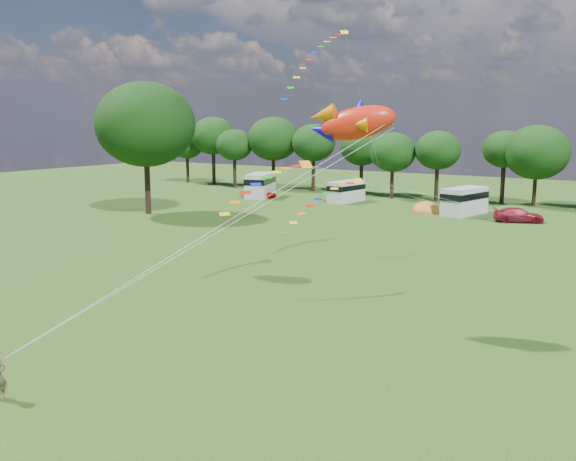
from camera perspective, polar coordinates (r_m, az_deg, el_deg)
The scene contains 13 objects.
ground_plane at distance 27.13m, azimuth -9.41°, elevation -10.81°, with size 180.00×180.00×0.00m, color black.
tree_line at distance 74.65m, azimuth 23.90°, elevation 6.58°, with size 102.98×10.98×10.27m.
big_tree at distance 66.41m, azimuth -12.57°, elevation 9.19°, with size 10.00×10.00×13.28m.
car_a at distance 78.57m, azimuth -2.32°, elevation 3.32°, with size 1.40×3.55×1.18m, color #BA0400.
car_c at distance 63.83m, azimuth 19.79°, elevation 1.30°, with size 1.86×4.43×1.33m, color maroon.
campervan_a at distance 79.60m, azimuth -2.47°, elevation 4.12°, with size 4.48×6.50×2.93m.
campervan_b at distance 75.17m, azimuth 5.21°, elevation 3.54°, with size 2.70×5.16×2.42m.
campervan_c at distance 67.23m, azimuth 15.42°, elevation 2.62°, with size 3.47×5.95×2.74m.
tent_orange at distance 67.96m, azimuth 12.11°, elevation 1.60°, with size 3.01×3.29×2.35m.
fish_kite at distance 29.84m, azimuth 5.64°, elevation 9.49°, with size 4.38×2.39×2.29m.
streamer_kite_a at distance 53.85m, azimuth 2.81°, elevation 15.42°, with size 3.37×5.55×5.76m.
streamer_kite_b at distance 45.94m, azimuth 3.59°, elevation 2.98°, with size 4.32×4.73×3.82m.
streamer_kite_c at distance 35.99m, azimuth -1.30°, elevation 4.61°, with size 3.19×5.06×2.83m.
Camera 1 is at (17.29, -18.62, 9.51)m, focal length 40.00 mm.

